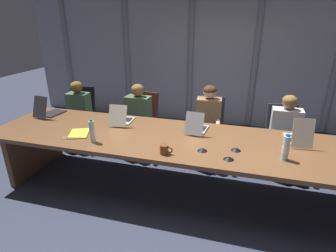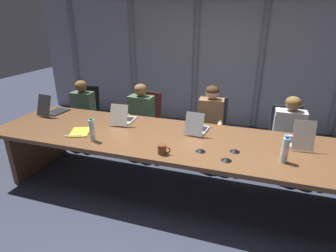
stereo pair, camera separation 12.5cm
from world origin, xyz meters
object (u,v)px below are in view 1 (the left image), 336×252
laptop_right_mid (298,138)px  person_right_mid (286,130)px  laptop_center (197,127)px  conference_mic_left_side (236,149)px  office_chair_center (208,136)px  conference_mic_middle (229,158)px  laptop_left_mid (122,119)px  person_left_mid (136,116)px  office_chair_right_mid (281,145)px  person_left_end (77,110)px  spiral_notepad (79,134)px  laptop_left_end (49,111)px  water_bottle_secondary (92,132)px  water_bottle_primary (286,148)px  conference_mic_right_side (202,149)px  coffee_mug_near (164,149)px  office_chair_left_end (81,122)px  person_center (208,121)px  office_chair_left_mid (142,129)px

laptop_right_mid → person_right_mid: person_right_mid is taller
laptop_center → conference_mic_left_side: size_ratio=3.71×
office_chair_center → conference_mic_middle: office_chair_center is taller
laptop_left_mid → person_left_mid: (-0.05, 0.63, -0.17)m
office_chair_right_mid → person_left_end: size_ratio=0.82×
conference_mic_middle → spiral_notepad: bearing=175.2°
laptop_left_end → water_bottle_secondary: size_ratio=1.65×
laptop_left_end → water_bottle_primary: size_ratio=1.65×
person_left_mid → conference_mic_right_side: 1.71m
office_chair_center → water_bottle_secondary: 1.93m
water_bottle_primary → coffee_mug_near: 1.22m
person_right_mid → water_bottle_primary: size_ratio=4.02×
laptop_right_mid → spiral_notepad: 2.60m
laptop_left_end → office_chair_left_end: 0.92m
person_center → conference_mic_left_side: (0.44, -1.07, 0.11)m
person_right_mid → coffee_mug_near: bearing=-44.6°
laptop_left_mid → water_bottle_secondary: 0.66m
office_chair_left_end → coffee_mug_near: (2.01, -1.51, 0.46)m
laptop_left_end → water_bottle_primary: (3.18, -0.50, 0.07)m
person_left_mid → coffee_mug_near: 1.61m
office_chair_center → person_left_mid: person_left_mid is taller
conference_mic_left_side → spiral_notepad: conference_mic_left_side is taller
office_chair_left_mid → office_chair_right_mid: (2.21, -0.00, -0.01)m
office_chair_left_end → conference_mic_right_side: bearing=53.5°
spiral_notepad → person_left_end: bearing=102.8°
laptop_right_mid → person_center: bearing=54.0°
office_chair_left_mid → coffee_mug_near: bearing=39.0°
conference_mic_middle → conference_mic_right_side: bearing=157.7°
office_chair_left_mid → office_chair_center: (1.12, 0.00, 0.00)m
laptop_center → office_chair_right_mid: size_ratio=0.45×
office_chair_center → water_bottle_secondary: size_ratio=3.41×
person_right_mid → conference_mic_right_side: 1.54m
person_center → water_bottle_primary: person_center is taller
conference_mic_left_side → person_left_mid: bearing=146.1°
office_chair_left_end → water_bottle_primary: bearing=60.7°
office_chair_left_mid → office_chair_center: size_ratio=1.00×
conference_mic_middle → office_chair_center: bearing=104.9°
person_center → conference_mic_left_side: 1.16m
water_bottle_primary → person_left_mid: bearing=151.1°
laptop_left_mid → laptop_center: bearing=-94.9°
office_chair_right_mid → coffee_mug_near: office_chair_right_mid is taller
office_chair_center → conference_mic_right_side: (0.10, -1.33, 0.43)m
water_bottle_primary → conference_mic_left_side: size_ratio=2.54×
office_chair_left_mid → conference_mic_left_side: 2.03m
office_chair_right_mid → water_bottle_primary: 1.41m
person_left_mid → conference_mic_right_side: size_ratio=10.31×
laptop_left_mid → conference_mic_right_side: 1.31m
laptop_right_mid → office_chair_left_mid: (-2.24, 0.83, -0.47)m
spiral_notepad → office_chair_right_mid: bearing=5.0°
laptop_center → water_bottle_primary: laptop_center is taller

